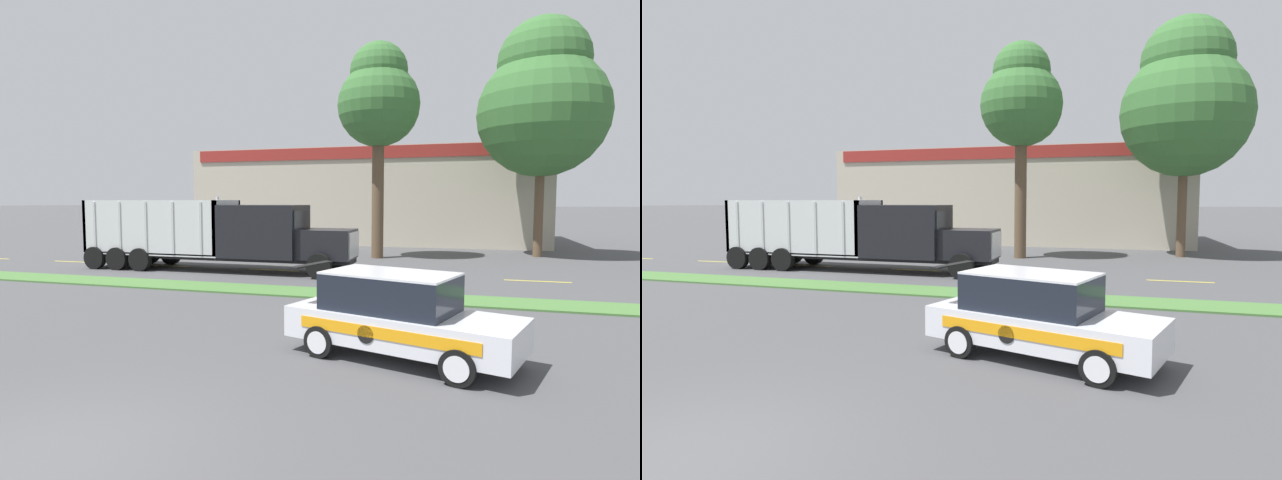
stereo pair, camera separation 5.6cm
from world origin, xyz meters
The scene contains 12 objects.
ground_plane centered at (0.00, 0.00, 0.00)m, with size 600.00×600.00×0.00m, color #474749.
grass_verge centered at (0.00, 11.07, 0.03)m, with size 120.00×1.68×0.06m, color #477538.
centre_line_2 centered at (-14.20, 15.91, 0.00)m, with size 2.40×0.14×0.01m, color yellow.
centre_line_3 centered at (-8.80, 15.91, 0.00)m, with size 2.40×0.14×0.01m, color yellow.
centre_line_4 centered at (-3.40, 15.91, 0.00)m, with size 2.40×0.14×0.01m, color yellow.
centre_line_5 centered at (2.00, 15.91, 0.00)m, with size 2.40×0.14×0.01m, color yellow.
centre_line_6 centered at (7.40, 15.91, 0.00)m, with size 2.40×0.14×0.01m, color yellow.
dump_truck_lead centered at (-4.75, 15.21, 1.51)m, with size 12.30×2.67×3.24m.
rally_car centered at (3.53, 5.04, 0.85)m, with size 4.75×2.97×1.71m.
store_building_backdrop centered at (-2.44, 34.58, 3.38)m, with size 24.73×12.10×6.75m.
tree_behind_left centered at (8.51, 25.01, 8.43)m, with size 6.77×6.77×12.83m.
tree_behind_centre centered at (0.17, 21.98, 8.42)m, with size 4.35×4.35×11.36m.
Camera 2 is at (4.83, -4.50, 3.05)m, focal length 28.00 mm.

